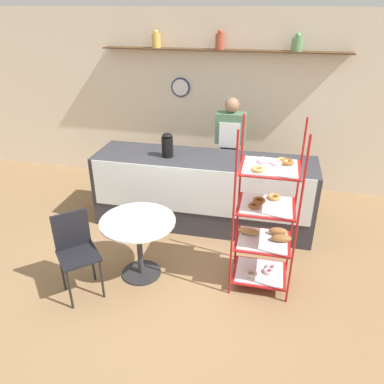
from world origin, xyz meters
name	(u,v)px	position (x,y,z in m)	size (l,w,h in m)	color
ground_plane	(185,270)	(0.00, 0.00, 0.00)	(14.00, 14.00, 0.00)	olive
back_wall	(222,101)	(0.00, 2.52, 1.36)	(10.00, 0.30, 2.70)	beige
display_counter	(203,191)	(0.00, 1.08, 0.48)	(2.88, 0.77, 0.96)	#333338
pastry_rack	(266,220)	(0.85, 0.00, 0.78)	(0.61, 0.54, 1.80)	#A51919
person_worker	(230,150)	(0.27, 1.63, 0.89)	(0.40, 0.23, 1.63)	#282833
cafe_table	(139,234)	(-0.47, -0.16, 0.53)	(0.80, 0.80, 0.70)	#262628
cafe_chair	(75,246)	(-1.01, -0.54, 0.55)	(0.54, 0.54, 0.90)	black
coffee_carafe	(167,145)	(-0.47, 1.03, 1.12)	(0.15, 0.15, 0.31)	black
donut_tray_counter	(264,163)	(0.77, 1.04, 0.99)	(0.44, 0.32, 0.05)	white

